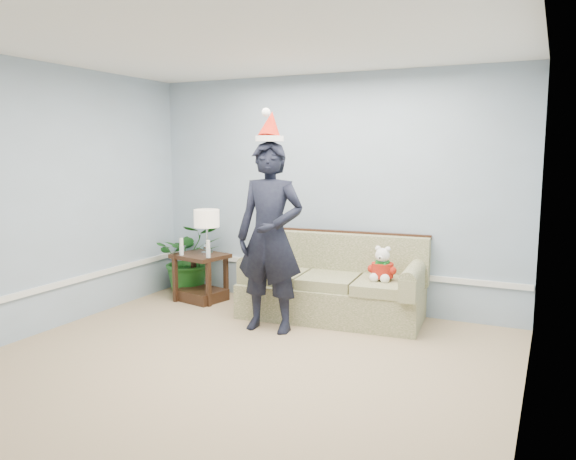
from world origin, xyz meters
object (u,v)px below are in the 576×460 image
(sofa, at_px, (333,288))
(houseplant, at_px, (190,258))
(teddy_bear, at_px, (382,268))
(side_table, at_px, (201,282))
(man, at_px, (270,237))
(table_lamp, at_px, (207,220))

(sofa, bearing_deg, houseplant, 170.58)
(houseplant, distance_m, teddy_bear, 2.62)
(sofa, distance_m, side_table, 1.71)
(man, bearing_deg, teddy_bear, 28.51)
(man, bearing_deg, houseplant, 147.30)
(side_table, distance_m, table_lamp, 0.78)
(sofa, xyz_separation_m, table_lamp, (-1.62, -0.04, 0.67))
(sofa, bearing_deg, side_table, 177.47)
(table_lamp, distance_m, man, 1.39)
(table_lamp, height_order, houseplant, table_lamp)
(table_lamp, distance_m, teddy_bear, 2.23)
(houseplant, xyz_separation_m, teddy_bear, (2.61, -0.25, 0.16))
(side_table, bearing_deg, houseplant, 143.95)
(sofa, height_order, houseplant, sofa)
(table_lamp, relative_size, man, 0.28)
(side_table, xyz_separation_m, man, (1.30, -0.65, 0.74))
(side_table, height_order, teddy_bear, teddy_bear)
(sofa, xyz_separation_m, teddy_bear, (0.58, -0.08, 0.29))
(teddy_bear, bearing_deg, houseplant, 175.25)
(table_lamp, bearing_deg, houseplant, 153.07)
(houseplant, bearing_deg, man, -28.57)
(side_table, bearing_deg, sofa, 2.18)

